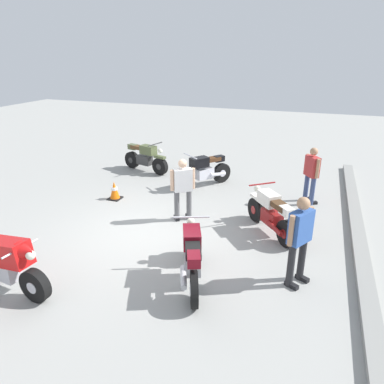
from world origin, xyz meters
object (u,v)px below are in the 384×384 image
at_px(motorcycle_red_sportbike, 5,261).
at_px(person_in_blue_shirt, 300,236).
at_px(motorcycle_maroon_cruiser, 192,256).
at_px(traffic_cone, 114,190).
at_px(person_in_white_shirt, 183,187).
at_px(motorcycle_black_cruiser, 204,171).
at_px(person_in_red_shirt, 311,172).
at_px(motorcycle_cream_vintage, 271,214).
at_px(motorcycle_olive_vintage, 145,158).

distance_m(motorcycle_red_sportbike, person_in_blue_shirt, 5.17).
relative_size(motorcycle_maroon_cruiser, traffic_cone, 3.74).
bearing_deg(person_in_white_shirt, motorcycle_black_cruiser, -29.37).
bearing_deg(motorcycle_red_sportbike, motorcycle_maroon_cruiser, 31.35).
bearing_deg(person_in_red_shirt, person_in_blue_shirt, -124.44).
relative_size(motorcycle_cream_vintage, person_in_white_shirt, 1.01).
distance_m(motorcycle_cream_vintage, person_in_red_shirt, 2.36).
bearing_deg(motorcycle_red_sportbike, motorcycle_black_cruiser, 82.05).
bearing_deg(person_in_red_shirt, motorcycle_cream_vintage, -142.95).
bearing_deg(traffic_cone, motorcycle_black_cruiser, 131.48).
height_order(motorcycle_olive_vintage, traffic_cone, motorcycle_olive_vintage).
bearing_deg(motorcycle_cream_vintage, motorcycle_black_cruiser, 5.88).
relative_size(motorcycle_maroon_cruiser, motorcycle_olive_vintage, 1.04).
xyz_separation_m(motorcycle_cream_vintage, person_in_blue_shirt, (1.84, 0.72, 0.49)).
distance_m(person_in_red_shirt, person_in_white_shirt, 3.69).
bearing_deg(motorcycle_red_sportbike, person_in_red_shirt, 57.79).
height_order(motorcycle_maroon_cruiser, motorcycle_olive_vintage, motorcycle_maroon_cruiser).
bearing_deg(motorcycle_olive_vintage, motorcycle_black_cruiser, -1.78).
distance_m(motorcycle_red_sportbike, person_in_white_shirt, 4.19).
xyz_separation_m(motorcycle_red_sportbike, person_in_red_shirt, (-5.98, 4.80, 0.30)).
xyz_separation_m(motorcycle_cream_vintage, motorcycle_red_sportbike, (3.79, -4.05, 0.11)).
relative_size(motorcycle_red_sportbike, person_in_red_shirt, 1.23).
xyz_separation_m(motorcycle_maroon_cruiser, motorcycle_cream_vintage, (-2.42, 1.09, -0.03)).
bearing_deg(motorcycle_maroon_cruiser, motorcycle_olive_vintage, 11.67).
distance_m(motorcycle_black_cruiser, person_in_blue_shirt, 5.34).
xyz_separation_m(motorcycle_olive_vintage, person_in_red_shirt, (1.05, 5.63, 0.41)).
distance_m(motorcycle_cream_vintage, traffic_cone, 4.58).
relative_size(motorcycle_red_sportbike, person_in_blue_shirt, 1.15).
height_order(person_in_blue_shirt, person_in_red_shirt, person_in_blue_shirt).
bearing_deg(person_in_white_shirt, traffic_cone, 39.66).
height_order(motorcycle_cream_vintage, traffic_cone, motorcycle_cream_vintage).
bearing_deg(person_in_white_shirt, person_in_red_shirt, -88.00).
bearing_deg(motorcycle_black_cruiser, motorcycle_cream_vintage, 82.66).
relative_size(motorcycle_cream_vintage, motorcycle_olive_vintage, 0.84).
xyz_separation_m(motorcycle_olive_vintage, traffic_cone, (2.66, 0.34, -0.23)).
bearing_deg(motorcycle_cream_vintage, person_in_red_shirt, -58.10).
height_order(person_in_red_shirt, traffic_cone, person_in_red_shirt).
bearing_deg(motorcycle_black_cruiser, motorcycle_red_sportbike, 23.16).
height_order(motorcycle_cream_vintage, motorcycle_olive_vintage, same).
relative_size(person_in_red_shirt, traffic_cone, 3.01).
distance_m(motorcycle_cream_vintage, motorcycle_black_cruiser, 3.45).
bearing_deg(person_in_white_shirt, motorcycle_olive_vintage, 3.91).
relative_size(motorcycle_maroon_cruiser, motorcycle_cream_vintage, 1.23).
distance_m(motorcycle_maroon_cruiser, person_in_red_shirt, 4.98).
bearing_deg(motorcycle_olive_vintage, motorcycle_maroon_cruiser, -39.66).
relative_size(motorcycle_cream_vintage, motorcycle_black_cruiser, 0.93).
relative_size(motorcycle_black_cruiser, motorcycle_olive_vintage, 0.90).
height_order(motorcycle_cream_vintage, person_in_white_shirt, person_in_white_shirt).
bearing_deg(motorcycle_black_cruiser, traffic_cone, -10.85).
relative_size(motorcycle_red_sportbike, traffic_cone, 3.70).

